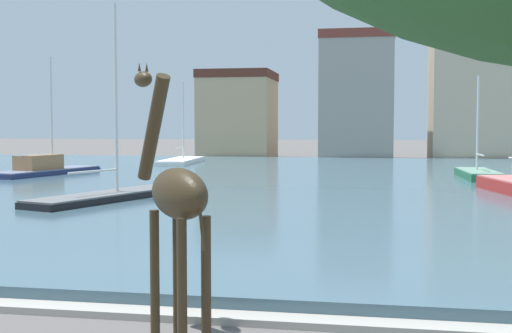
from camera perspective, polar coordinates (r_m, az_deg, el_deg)
The scene contains 10 objects.
harbor_water at distance 34.91m, azimuth 6.20°, elevation -1.32°, with size 79.39×48.94×0.32m, color #476675.
quay_edge_coping at distance 10.73m, azimuth -3.80°, elevation -12.89°, with size 79.39×0.50×0.12m, color #ADA89E.
giraffe_statue at distance 9.29m, azimuth -7.00°, elevation -2.76°, with size 1.79×1.96×4.07m.
sailboat_green at distance 37.58m, azimuth 18.54°, elevation -0.79°, with size 1.86×6.52×5.80m.
sailboat_navy at distance 40.01m, azimuth -17.30°, elevation -0.38°, with size 3.64×9.02×7.09m.
sailboat_white at distance 50.18m, azimuth -6.27°, elevation 0.36°, with size 2.72×9.37×6.40m.
sailboat_black at distance 25.79m, azimuth -11.68°, elevation -2.67°, with size 4.12×8.35×7.70m.
townhouse_tall_gabled at distance 64.16m, azimuth -1.55°, elevation 4.51°, with size 6.91×7.40×8.39m.
townhouse_corner_house at distance 62.66m, azimuth 8.76°, elevation 6.01°, with size 6.75×7.76×11.71m.
townhouse_end_terrace at distance 63.81m, azimuth 18.86°, elevation 6.46°, with size 8.96×7.49×13.14m.
Camera 1 is at (2.54, -2.19, 3.09)m, focal length 46.12 mm.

